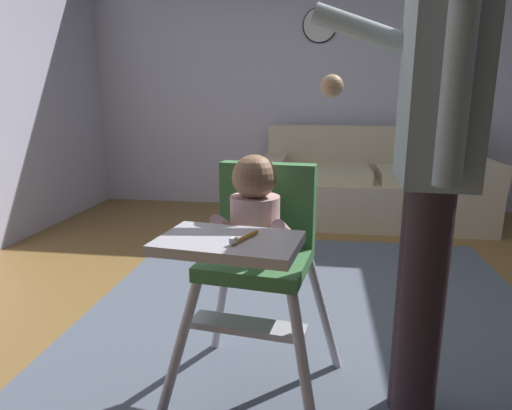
% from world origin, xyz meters
% --- Properties ---
extents(ground, '(6.13, 6.55, 0.10)m').
position_xyz_m(ground, '(0.00, 0.00, -0.05)').
color(ground, olive).
extents(wall_far, '(5.33, 0.06, 2.79)m').
position_xyz_m(wall_far, '(0.00, 2.50, 1.39)').
color(wall_far, silver).
rests_on(wall_far, ground).
extents(area_rug, '(2.38, 2.64, 0.01)m').
position_xyz_m(area_rug, '(0.09, -0.02, 0.00)').
color(area_rug, slate).
rests_on(area_rug, ground).
extents(couch, '(1.99, 0.86, 0.86)m').
position_xyz_m(couch, '(0.59, 1.99, 0.33)').
color(couch, beige).
rests_on(couch, ground).
extents(high_chair, '(0.68, 0.78, 0.94)m').
position_xyz_m(high_chair, '(-0.10, -0.68, 0.64)').
color(high_chair, silver).
rests_on(high_chair, ground).
extents(adult_standing, '(0.51, 0.52, 1.64)m').
position_xyz_m(adult_standing, '(0.44, -0.72, 0.93)').
color(adult_standing, '#33252B').
rests_on(adult_standing, ground).
extents(wall_clock, '(0.34, 0.04, 0.34)m').
position_xyz_m(wall_clock, '(0.06, 2.46, 1.80)').
color(wall_clock, white).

